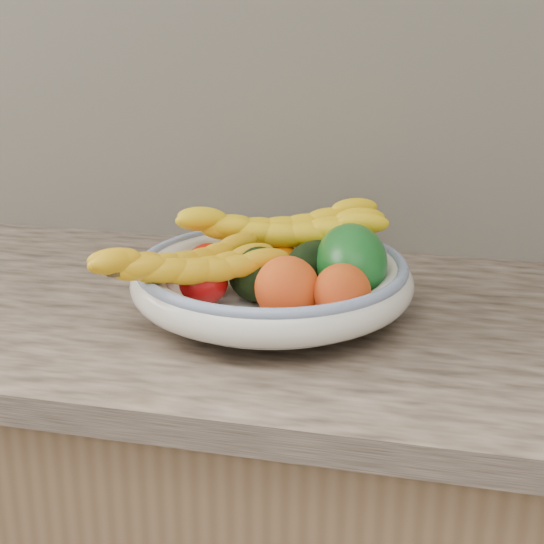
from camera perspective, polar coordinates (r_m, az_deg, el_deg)
The scene contains 13 objects.
fruit_bowl at distance 1.15m, azimuth -0.00°, elevation -0.54°, with size 0.39×0.39×0.08m.
clementine_back_left at distance 1.26m, azimuth -0.83°, elevation 1.46°, with size 0.05×0.05×0.05m, color #FF6D05.
clementine_back_right at distance 1.23m, azimuth 2.58°, elevation 1.08°, with size 0.05×0.05×0.05m, color #F65D05.
clementine_back_mid at distance 1.21m, azimuth 0.84°, elevation 0.72°, with size 0.05×0.05×0.05m, color orange.
tomato_left at distance 1.17m, azimuth -4.30°, elevation 0.46°, with size 0.07×0.07×0.06m, color #A00D08.
tomato_near_left at distance 1.11m, azimuth -4.72°, elevation -0.72°, with size 0.07×0.07×0.06m, color #A10A0C.
avocado_center at distance 1.13m, azimuth -1.14°, elevation -0.06°, with size 0.08×0.11×0.08m, color black.
avocado_right at distance 1.17m, azimuth 2.91°, elevation 0.63°, with size 0.06×0.09×0.06m, color black.
green_mango at distance 1.14m, azimuth 5.44°, elevation 0.69°, with size 0.09×0.15×0.10m, color #10561A.
peach_front at distance 1.07m, azimuth 1.03°, elevation -1.12°, with size 0.08×0.08×0.08m, color orange.
peach_right at distance 1.05m, azimuth 4.82°, elevation -1.39°, with size 0.07×0.07×0.07m, color orange.
banana_bunch_back at distance 1.22m, azimuth 0.60°, elevation 2.58°, with size 0.32×0.12×0.09m, color yellow, non-canonical shape.
banana_bunch_front at distance 1.09m, azimuth -5.88°, elevation 0.08°, with size 0.27×0.11×0.08m, color #EBB113, non-canonical shape.
Camera 1 is at (0.25, 0.61, 1.34)m, focal length 55.00 mm.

